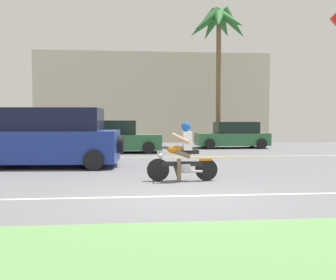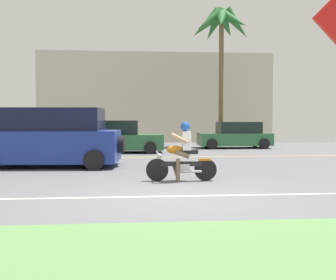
{
  "view_description": "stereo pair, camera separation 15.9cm",
  "coord_description": "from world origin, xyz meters",
  "px_view_note": "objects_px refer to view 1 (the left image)",
  "views": [
    {
      "loc": [
        -1.04,
        -8.18,
        1.61
      ],
      "look_at": [
        0.17,
        3.95,
        0.96
      ],
      "focal_mm": 43.43,
      "sensor_mm": 36.0,
      "label": 1
    },
    {
      "loc": [
        -0.88,
        -8.2,
        1.61
      ],
      "look_at": [
        0.17,
        3.95,
        0.96
      ],
      "focal_mm": 43.43,
      "sensor_mm": 36.0,
      "label": 2
    }
  ],
  "objects_px": {
    "palm_tree_0": "(218,27)",
    "motorcyclist": "(183,156)",
    "parked_car_2": "(233,136)",
    "suv_nearby": "(50,138)",
    "parked_car_1": "(112,138)"
  },
  "relations": [
    {
      "from": "palm_tree_0",
      "to": "motorcyclist",
      "type": "bearing_deg",
      "value": -106.48
    },
    {
      "from": "suv_nearby",
      "to": "parked_car_1",
      "type": "relative_size",
      "value": 1.08
    },
    {
      "from": "motorcyclist",
      "to": "parked_car_2",
      "type": "bearing_deg",
      "value": 69.16
    },
    {
      "from": "parked_car_2",
      "to": "palm_tree_0",
      "type": "bearing_deg",
      "value": 111.36
    },
    {
      "from": "suv_nearby",
      "to": "motorcyclist",
      "type": "bearing_deg",
      "value": -40.92
    },
    {
      "from": "motorcyclist",
      "to": "palm_tree_0",
      "type": "distance_m",
      "value": 14.69
    },
    {
      "from": "motorcyclist",
      "to": "palm_tree_0",
      "type": "xyz_separation_m",
      "value": [
        3.78,
        12.77,
        6.19
      ]
    },
    {
      "from": "suv_nearby",
      "to": "parked_car_2",
      "type": "distance_m",
      "value": 11.48
    },
    {
      "from": "motorcyclist",
      "to": "palm_tree_0",
      "type": "relative_size",
      "value": 0.23
    },
    {
      "from": "motorcyclist",
      "to": "suv_nearby",
      "type": "relative_size",
      "value": 0.38
    },
    {
      "from": "suv_nearby",
      "to": "parked_car_2",
      "type": "xyz_separation_m",
      "value": [
        8.33,
        7.9,
        -0.28
      ]
    },
    {
      "from": "motorcyclist",
      "to": "parked_car_2",
      "type": "distance_m",
      "value": 12.16
    },
    {
      "from": "parked_car_1",
      "to": "palm_tree_0",
      "type": "height_order",
      "value": "palm_tree_0"
    },
    {
      "from": "motorcyclist",
      "to": "parked_car_1",
      "type": "xyz_separation_m",
      "value": [
        -2.13,
        8.96,
        0.07
      ]
    },
    {
      "from": "parked_car_1",
      "to": "parked_car_2",
      "type": "height_order",
      "value": "parked_car_1"
    }
  ]
}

